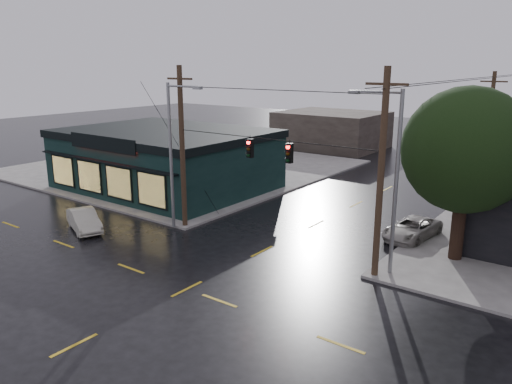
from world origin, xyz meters
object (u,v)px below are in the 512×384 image
Objects in this scene: utility_pole_nw at (185,227)px; utility_pole_ne at (374,277)px; sedan_cream at (84,220)px; corner_tree at (466,151)px; suv_silver at (412,229)px.

utility_pole_ne is at bearing 0.00° from utility_pole_nw.
utility_pole_nw reaches higher than sedan_cream.
sedan_cream is (-4.66, -4.24, 0.67)m from utility_pole_nw.
corner_tree reaches higher than sedan_cream.
utility_pole_ne is 2.24× the size of suv_silver.
suv_silver is (17.16, 10.79, -0.04)m from sedan_cream.
sedan_cream is 0.90× the size of suv_silver.
utility_pole_nw is at bearing 180.00° from utility_pole_ne.
corner_tree is 22.69m from sedan_cream.
corner_tree reaches higher than utility_pole_ne.
utility_pole_nw and utility_pole_ne have the same top height.
sedan_cream is 20.27m from suv_silver.
corner_tree is at bearing 60.67° from utility_pole_ne.
utility_pole_ne is 18.17m from sedan_cream.
corner_tree is 0.89× the size of utility_pole_ne.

